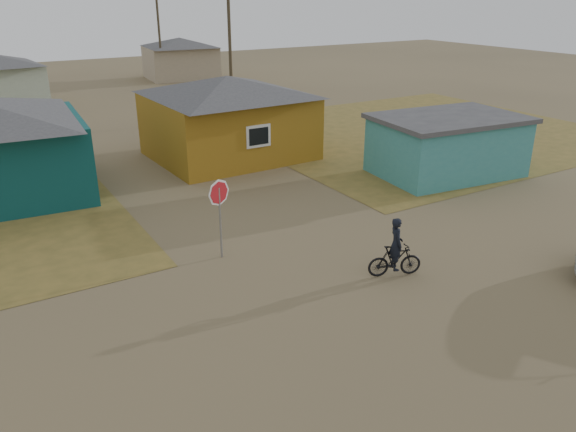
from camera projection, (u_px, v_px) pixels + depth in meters
name	position (u px, v px, depth m)	size (l,w,h in m)	color
ground	(368.00, 289.00, 15.44)	(120.00, 120.00, 0.00)	brown
grass_ne	(418.00, 132.00, 32.44)	(20.00, 18.00, 0.00)	olive
house_yellow	(229.00, 116.00, 26.99)	(7.72, 6.76, 3.90)	#916516
shed_turquoise	(447.00, 145.00, 24.64)	(6.71, 4.93, 2.60)	teal
house_beige_east	(181.00, 57.00, 51.28)	(6.95, 6.05, 3.60)	tan
utility_pole_near	(230.00, 51.00, 34.45)	(1.40, 0.20, 8.00)	#433928
utility_pole_far	(159.00, 34.00, 47.64)	(1.40, 0.20, 8.00)	#433928
stop_sign	(219.00, 201.00, 16.62)	(0.82, 0.08, 2.51)	gray
cyclist	(395.00, 255.00, 15.95)	(1.63, 0.99, 1.78)	black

